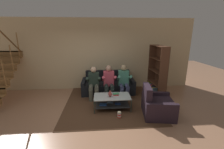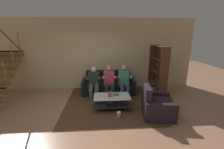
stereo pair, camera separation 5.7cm
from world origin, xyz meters
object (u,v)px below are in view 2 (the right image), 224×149
Objects in this scene: vase at (110,94)px; armchair at (157,106)px; book_stack at (116,94)px; bookshelf at (158,76)px; popcorn_tub at (119,115)px; person_seated_middle at (109,81)px; person_seated_right at (124,80)px; coffee_table at (112,100)px; person_seated_left at (94,82)px; couch at (108,86)px.

armchair reaches higher than vase.
book_stack is 0.11× the size of bookshelf.
book_stack reaches higher than popcorn_tub.
armchair is (1.30, -1.34, -0.36)m from person_seated_middle.
bookshelf reaches higher than book_stack.
popcorn_tub is at bearing -86.77° from book_stack.
armchair is at bearing 3.27° from popcorn_tub.
person_seated_middle is at bearing 98.45° from popcorn_tub.
armchair is at bearing -60.58° from person_seated_right.
bookshelf is 1.86× the size of armchair.
vase is (-0.02, -0.91, -0.13)m from person_seated_middle.
coffee_table is at bearing 158.86° from armchair.
person_seated_right reaches higher than armchair.
book_stack is at bearing -115.65° from person_seated_right.
person_seated_middle is at bearing 92.61° from coffee_table.
person_seated_left is 6.01× the size of vase.
person_seated_right is 0.88m from book_stack.
popcorn_tub is at bearing -61.75° from person_seated_left.
couch is 1.72× the size of person_seated_middle.
person_seated_left is at bearing 144.05° from armchair.
person_seated_right is 0.64× the size of bookshelf.
person_seated_middle is 0.92m from vase.
armchair is (1.85, -1.34, -0.34)m from person_seated_left.
vase is (-0.06, -0.05, 0.23)m from coffee_table.
vase is at bearing -90.69° from couch.
armchair is (0.76, -1.35, -0.36)m from person_seated_right.
coffee_table is 1.36m from armchair.
book_stack is 1.28m from armchair.
couch is at bearing 89.31° from vase.
bookshelf reaches higher than person_seated_left.
couch is at bearing 96.24° from popcorn_tub.
person_seated_middle is 1.53m from popcorn_tub.
book_stack is (0.17, -1.28, 0.17)m from couch.
book_stack is 0.20× the size of armchair.
person_seated_left is at bearing -179.62° from person_seated_middle.
bookshelf is at bearing 43.58° from popcorn_tub.
person_seated_right is 1.59m from armchair.
coffee_table is (-0.51, -0.86, -0.37)m from person_seated_right.
person_seated_right is at bearing 58.25° from vase.
person_seated_left is at bearing 120.31° from vase.
vase is 0.24m from book_stack.
person_seated_left is at bearing 133.04° from book_stack.
vase is (0.53, -0.90, -0.12)m from person_seated_left.
person_seated_middle is at bearing -90.00° from couch.
coffee_table is 5.87× the size of popcorn_tub.
person_seated_middle is 0.82m from book_stack.
person_seated_left is at bearing 124.44° from coffee_table.
armchair is 5.29× the size of popcorn_tub.
coffee_table is at bearing 42.75° from vase.
book_stack is at bearing -46.96° from person_seated_left.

